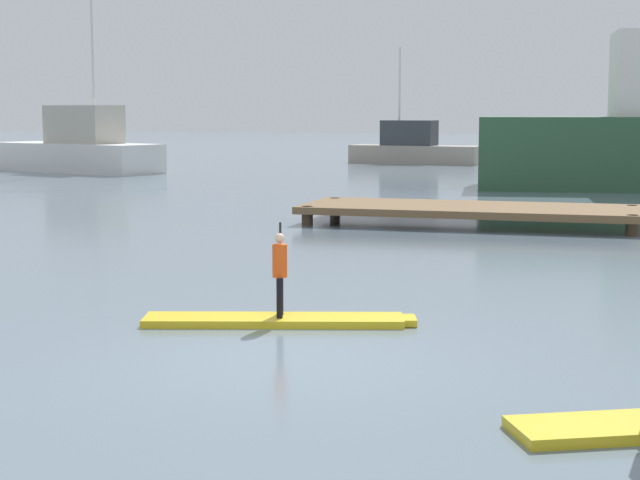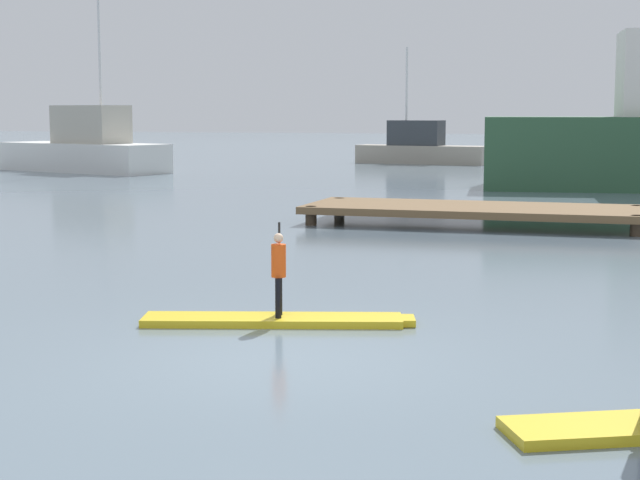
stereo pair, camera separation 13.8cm
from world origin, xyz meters
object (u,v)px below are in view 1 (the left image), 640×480
(paddler_child_solo, at_px, (280,270))
(motor_boat_small_navy, at_px, (413,148))
(paddleboard_near, at_px, (279,320))
(fishing_boat_green_midground, at_px, (78,149))

(paddler_child_solo, distance_m, motor_boat_small_navy, 42.84)
(paddleboard_near, height_order, motor_boat_small_navy, motor_boat_small_navy)
(paddleboard_near, xyz_separation_m, motor_boat_small_navy, (-6.59, 42.34, 0.82))
(fishing_boat_green_midground, distance_m, motor_boat_small_navy, 18.07)
(paddler_child_solo, height_order, fishing_boat_green_midground, fishing_boat_green_midground)
(paddleboard_near, height_order, fishing_boat_green_midground, fishing_boat_green_midground)
(paddler_child_solo, bearing_deg, fishing_boat_green_midground, 123.55)
(fishing_boat_green_midground, bearing_deg, paddleboard_near, -56.47)
(paddleboard_near, relative_size, paddler_child_solo, 2.93)
(paddler_child_solo, relative_size, motor_boat_small_navy, 0.17)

